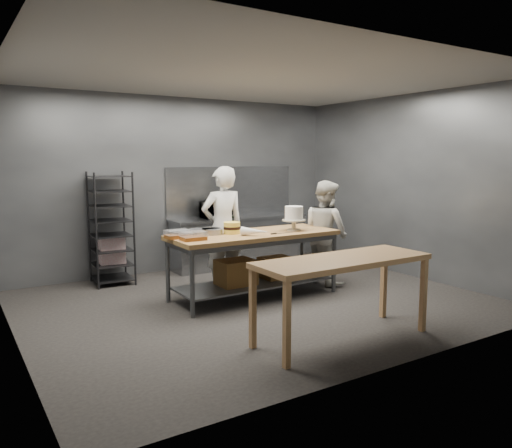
{
  "coord_description": "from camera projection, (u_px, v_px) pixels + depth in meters",
  "views": [
    {
      "loc": [
        -3.56,
        -5.61,
        1.96
      ],
      "look_at": [
        0.1,
        0.19,
        1.05
      ],
      "focal_mm": 35.0,
      "sensor_mm": 36.0,
      "label": 1
    }
  ],
  "objects": [
    {
      "name": "near_counter",
      "position": [
        343.0,
        266.0,
        5.33
      ],
      "size": [
        2.0,
        0.7,
        0.9
      ],
      "color": "olive",
      "rests_on": "ground"
    },
    {
      "name": "piping_bag",
      "position": [
        255.0,
        232.0,
        6.68
      ],
      "size": [
        0.35,
        0.36,
        0.12
      ],
      "primitive_type": "cone",
      "rotation": [
        1.57,
        0.0,
        0.74
      ],
      "color": "white",
      "rests_on": "work_table"
    },
    {
      "name": "offset_spatula",
      "position": [
        279.0,
        233.0,
        6.89
      ],
      "size": [
        0.37,
        0.02,
        0.02
      ],
      "color": "slate",
      "rests_on": "work_table"
    },
    {
      "name": "microwave",
      "position": [
        218.0,
        210.0,
        8.82
      ],
      "size": [
        0.54,
        0.37,
        0.3
      ],
      "primitive_type": "imported",
      "color": "black",
      "rests_on": "back_counter"
    },
    {
      "name": "pastry_clamshells",
      "position": [
        185.0,
        235.0,
        6.41
      ],
      "size": [
        0.42,
        0.47,
        0.11
      ],
      "color": "#A35A20",
      "rests_on": "work_table"
    },
    {
      "name": "cake_pans",
      "position": [
        200.0,
        232.0,
        6.79
      ],
      "size": [
        0.77,
        0.37,
        0.07
      ],
      "color": "gray",
      "rests_on": "work_table"
    },
    {
      "name": "layer_cake",
      "position": [
        232.0,
        228.0,
        6.89
      ],
      "size": [
        0.23,
        0.23,
        0.16
      ],
      "color": "#EBC84A",
      "rests_on": "work_table"
    },
    {
      "name": "chef_right",
      "position": [
        326.0,
        232.0,
        7.8
      ],
      "size": [
        0.62,
        0.79,
        1.61
      ],
      "primitive_type": "imported",
      "rotation": [
        0.0,
        0.0,
        1.56
      ],
      "color": "beige",
      "rests_on": "ground"
    },
    {
      "name": "back_counter",
      "position": [
        240.0,
        241.0,
        9.14
      ],
      "size": [
        2.6,
        0.6,
        0.9
      ],
      "color": "slate",
      "rests_on": "ground"
    },
    {
      "name": "chef_behind",
      "position": [
        223.0,
        228.0,
        7.45
      ],
      "size": [
        0.69,
        0.48,
        1.84
      ],
      "primitive_type": "imported",
      "rotation": [
        0.0,
        0.0,
        3.09
      ],
      "color": "silver",
      "rests_on": "ground"
    },
    {
      "name": "work_table",
      "position": [
        254.0,
        257.0,
        7.03
      ],
      "size": [
        2.4,
        0.9,
        0.92
      ],
      "color": "olive",
      "rests_on": "ground"
    },
    {
      "name": "frosted_cake_stand",
      "position": [
        294.0,
        215.0,
        7.17
      ],
      "size": [
        0.34,
        0.34,
        0.35
      ],
      "color": "#B8AE93",
      "rests_on": "work_table"
    },
    {
      "name": "back_wall",
      "position": [
        181.0,
        184.0,
        8.74
      ],
      "size": [
        6.0,
        0.04,
        3.0
      ],
      "primitive_type": "cube",
      "color": "#4C4F54",
      "rests_on": "ground"
    },
    {
      "name": "ground",
      "position": [
        257.0,
        302.0,
        6.84
      ],
      "size": [
        6.0,
        6.0,
        0.0
      ],
      "primitive_type": "plane",
      "color": "black",
      "rests_on": "ground"
    },
    {
      "name": "splashback_panel",
      "position": [
        231.0,
        191.0,
        9.27
      ],
      "size": [
        2.6,
        0.02,
        0.9
      ],
      "primitive_type": "cube",
      "color": "slate",
      "rests_on": "back_counter"
    },
    {
      "name": "speed_rack",
      "position": [
        111.0,
        229.0,
        7.76
      ],
      "size": [
        0.64,
        0.69,
        1.75
      ],
      "color": "black",
      "rests_on": "ground"
    }
  ]
}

